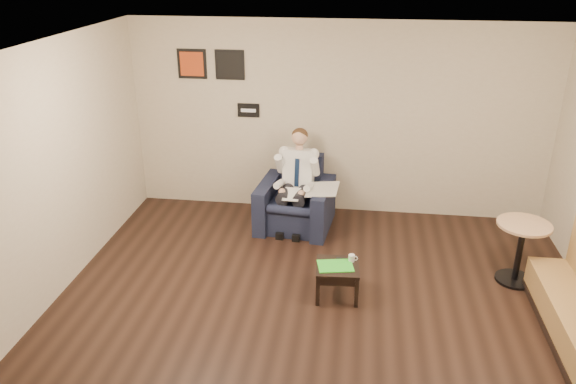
# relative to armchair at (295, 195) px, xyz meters

# --- Properties ---
(ground) EXTENTS (6.00, 6.00, 0.00)m
(ground) POSITION_rel_armchair_xyz_m (0.53, -2.34, -0.48)
(ground) COLOR black
(ground) RESTS_ON ground
(wall_back) EXTENTS (6.00, 0.02, 2.80)m
(wall_back) POSITION_rel_armchair_xyz_m (0.53, 0.66, 0.92)
(wall_back) COLOR beige
(wall_back) RESTS_ON ground
(wall_left) EXTENTS (0.02, 6.00, 2.80)m
(wall_left) POSITION_rel_armchair_xyz_m (-2.47, -2.34, 0.92)
(wall_left) COLOR beige
(wall_left) RESTS_ON ground
(ceiling) EXTENTS (6.00, 6.00, 0.02)m
(ceiling) POSITION_rel_armchair_xyz_m (0.53, -2.34, 2.32)
(ceiling) COLOR white
(ceiling) RESTS_ON wall_back
(seating_sign) EXTENTS (0.32, 0.02, 0.20)m
(seating_sign) POSITION_rel_armchair_xyz_m (-0.77, 0.64, 1.02)
(seating_sign) COLOR black
(seating_sign) RESTS_ON wall_back
(art_print_left) EXTENTS (0.42, 0.03, 0.42)m
(art_print_left) POSITION_rel_armchair_xyz_m (-1.57, 0.64, 1.67)
(art_print_left) COLOR #BD4017
(art_print_left) RESTS_ON wall_back
(art_print_right) EXTENTS (0.42, 0.03, 0.42)m
(art_print_right) POSITION_rel_armchair_xyz_m (-1.02, 0.64, 1.67)
(art_print_right) COLOR black
(art_print_right) RESTS_ON wall_back
(armchair) EXTENTS (1.09, 1.09, 0.96)m
(armchair) POSITION_rel_armchair_xyz_m (0.00, 0.00, 0.00)
(armchair) COLOR black
(armchair) RESTS_ON ground
(seated_man) EXTENTS (0.72, 1.00, 1.32)m
(seated_man) POSITION_rel_armchair_xyz_m (-0.01, -0.12, 0.18)
(seated_man) COLOR white
(seated_man) RESTS_ON armchair
(lap_papers) EXTENTS (0.23, 0.32, 0.01)m
(lap_papers) POSITION_rel_armchair_xyz_m (-0.02, -0.23, 0.11)
(lap_papers) COLOR white
(lap_papers) RESTS_ON seated_man
(newspaper) EXTENTS (0.44, 0.54, 0.01)m
(newspaper) POSITION_rel_armchair_xyz_m (0.39, -0.15, 0.17)
(newspaper) COLOR silver
(newspaper) RESTS_ON armchair
(side_table) EXTENTS (0.51, 0.51, 0.39)m
(side_table) POSITION_rel_armchair_xyz_m (0.69, -1.68, -0.29)
(side_table) COLOR black
(side_table) RESTS_ON ground
(green_folder) EXTENTS (0.44, 0.35, 0.01)m
(green_folder) POSITION_rel_armchair_xyz_m (0.66, -1.70, -0.08)
(green_folder) COLOR #34D92B
(green_folder) RESTS_ON side_table
(coffee_mug) EXTENTS (0.08, 0.08, 0.08)m
(coffee_mug) POSITION_rel_armchair_xyz_m (0.84, -1.57, -0.05)
(coffee_mug) COLOR white
(coffee_mug) RESTS_ON side_table
(smartphone) EXTENTS (0.13, 0.07, 0.01)m
(smartphone) POSITION_rel_armchair_xyz_m (0.72, -1.54, -0.09)
(smartphone) COLOR black
(smartphone) RESTS_ON side_table
(cafe_table) EXTENTS (0.74, 0.74, 0.76)m
(cafe_table) POSITION_rel_armchair_xyz_m (2.78, -1.09, -0.10)
(cafe_table) COLOR tan
(cafe_table) RESTS_ON ground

